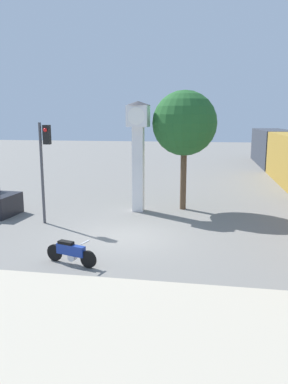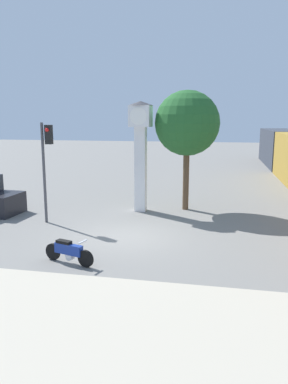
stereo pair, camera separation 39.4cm
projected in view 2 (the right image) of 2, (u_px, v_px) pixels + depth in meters
ground_plane at (126, 236)px, 14.46m from camera, size 120.00×120.00×0.00m
sidewalk_strip at (44, 337)px, 7.72m from camera, size 36.00×6.00×0.10m
motorcycle at (69, 251)px, 11.71m from camera, size 1.79×0.67×0.81m
clock_tower at (141, 140)px, 17.84m from camera, size 1.19×1.19×5.29m
traffic_light at (46, 155)px, 15.84m from camera, size 0.50×0.35×4.32m
street_tree at (187, 124)px, 17.99m from camera, size 3.13×3.13×5.83m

